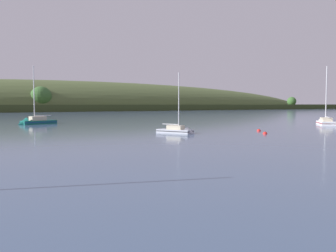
{
  "coord_description": "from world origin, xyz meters",
  "views": [
    {
      "loc": [
        -23.7,
        -6.42,
        4.36
      ],
      "look_at": [
        1.0,
        32.56,
        1.5
      ],
      "focal_mm": 37.81,
      "sensor_mm": 36.0,
      "label": 1
    }
  ],
  "objects": [
    {
      "name": "far_shoreline_hill",
      "position": [
        57.5,
        239.81,
        0.21
      ],
      "size": [
        583.18,
        86.09,
        41.62
      ],
      "rotation": [
        0.0,
        0.0,
        -0.0
      ],
      "color": "#35401E",
      "rests_on": "ground"
    },
    {
      "name": "sailboat_midwater_white",
      "position": [
        44.36,
        38.77,
        0.34
      ],
      "size": [
        7.63,
        7.53,
        13.53
      ],
      "rotation": [
        0.0,
        0.0,
        0.77
      ],
      "color": "white",
      "rests_on": "ground"
    },
    {
      "name": "sailboat_near_mooring",
      "position": [
        -7.19,
        74.07,
        0.3
      ],
      "size": [
        8.48,
        4.38,
        13.92
      ],
      "rotation": [
        0.0,
        0.0,
        3.34
      ],
      "color": "#0F564C",
      "rests_on": "ground"
    },
    {
      "name": "sailboat_far_left",
      "position": [
        5.88,
        37.25,
        0.19
      ],
      "size": [
        4.41,
        6.4,
        9.94
      ],
      "rotation": [
        0.0,
        0.0,
        5.16
      ],
      "color": "#ADB2BC",
      "rests_on": "ground"
    },
    {
      "name": "mooring_buoy_foreground",
      "position": [
        19.5,
        34.11,
        0.0
      ],
      "size": [
        0.64,
        0.64,
        0.72
      ],
      "color": "red",
      "rests_on": "ground"
    },
    {
      "name": "mooring_buoy_midchannel",
      "position": [
        16.04,
        29.63,
        0.0
      ],
      "size": [
        0.65,
        0.65,
        0.73
      ],
      "color": "red",
      "rests_on": "ground"
    }
  ]
}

